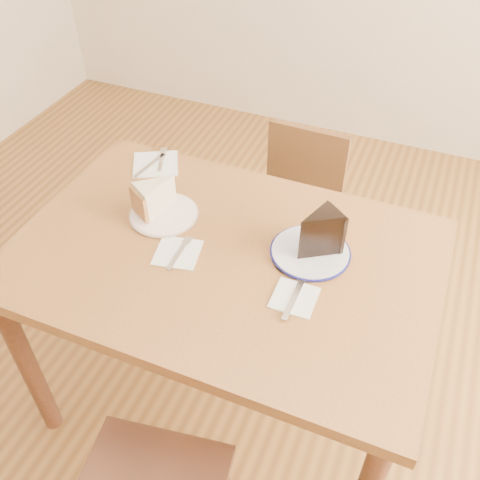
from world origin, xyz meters
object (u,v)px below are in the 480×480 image
at_px(chocolate_cake, 316,236).
at_px(table, 224,277).
at_px(plate_cream, 164,214).
at_px(plate_navy, 310,252).
at_px(chair_far, 293,216).
at_px(carrot_cake, 158,197).

bearing_deg(chocolate_cake, table, 59.05).
relative_size(plate_cream, chocolate_cake, 1.64).
distance_m(plate_navy, chocolate_cake, 0.07).
bearing_deg(chair_far, plate_cream, 65.51).
bearing_deg(chocolate_cake, plate_cream, 39.54).
relative_size(table, chocolate_cake, 9.78).
distance_m(chair_far, plate_navy, 0.64).
bearing_deg(plate_navy, plate_cream, -178.56).
height_order(chair_far, chocolate_cake, chocolate_cake).
bearing_deg(carrot_cake, plate_navy, 31.53).
relative_size(table, plate_cream, 5.98).
bearing_deg(table, carrot_cake, 159.49).
height_order(plate_navy, carrot_cake, carrot_cake).
bearing_deg(table, plate_navy, 22.03).
distance_m(plate_cream, carrot_cake, 0.06).
xyz_separation_m(plate_cream, chocolate_cake, (0.47, 0.01, 0.07)).
xyz_separation_m(chair_far, chocolate_cake, (0.21, -0.52, 0.40)).
bearing_deg(plate_navy, carrot_cake, 179.49).
xyz_separation_m(carrot_cake, chocolate_cake, (0.49, -0.01, 0.02)).
height_order(plate_navy, chocolate_cake, chocolate_cake).
xyz_separation_m(table, plate_navy, (0.23, 0.09, 0.10)).
bearing_deg(carrot_cake, plate_cream, -3.43).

